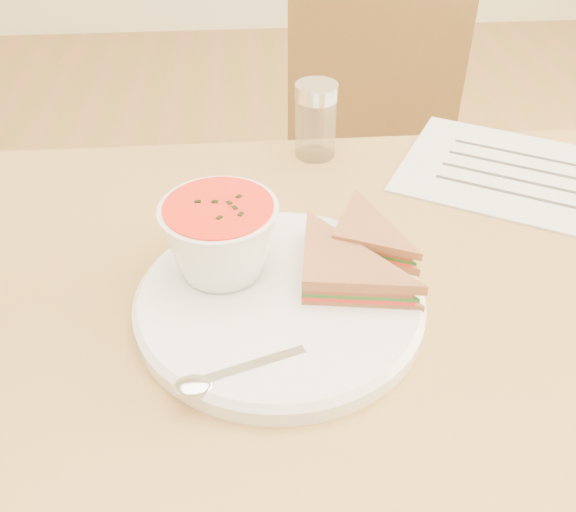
{
  "coord_description": "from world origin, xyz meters",
  "views": [
    {
      "loc": [
        -0.16,
        -0.46,
        1.19
      ],
      "look_at": [
        -0.12,
        0.02,
        0.8
      ],
      "focal_mm": 40.0,
      "sensor_mm": 36.0,
      "label": 1
    }
  ],
  "objects_px": {
    "condiment_shaker": "(316,121)",
    "dining_table": "(376,507)",
    "soup_bowl": "(221,241)",
    "plate": "(279,303)",
    "chair_far": "(361,215)"
  },
  "relations": [
    {
      "from": "dining_table",
      "to": "plate",
      "type": "bearing_deg",
      "value": 177.81
    },
    {
      "from": "dining_table",
      "to": "soup_bowl",
      "type": "xyz_separation_m",
      "value": [
        -0.18,
        0.05,
        0.43
      ]
    },
    {
      "from": "soup_bowl",
      "to": "condiment_shaker",
      "type": "xyz_separation_m",
      "value": [
        0.12,
        0.26,
        -0.01
      ]
    },
    {
      "from": "plate",
      "to": "chair_far",
      "type": "bearing_deg",
      "value": 71.3
    },
    {
      "from": "plate",
      "to": "condiment_shaker",
      "type": "bearing_deg",
      "value": 77.11
    },
    {
      "from": "dining_table",
      "to": "soup_bowl",
      "type": "relative_size",
      "value": 8.66
    },
    {
      "from": "dining_table",
      "to": "condiment_shaker",
      "type": "distance_m",
      "value": 0.53
    },
    {
      "from": "dining_table",
      "to": "chair_far",
      "type": "xyz_separation_m",
      "value": [
        0.09,
        0.64,
        0.03
      ]
    },
    {
      "from": "plate",
      "to": "condiment_shaker",
      "type": "relative_size",
      "value": 2.81
    },
    {
      "from": "soup_bowl",
      "to": "condiment_shaker",
      "type": "distance_m",
      "value": 0.29
    },
    {
      "from": "chair_far",
      "to": "plate",
      "type": "height_order",
      "value": "chair_far"
    },
    {
      "from": "chair_far",
      "to": "plate",
      "type": "relative_size",
      "value": 2.88
    },
    {
      "from": "soup_bowl",
      "to": "chair_far",
      "type": "bearing_deg",
      "value": 65.62
    },
    {
      "from": "plate",
      "to": "dining_table",
      "type": "bearing_deg",
      "value": -2.19
    },
    {
      "from": "condiment_shaker",
      "to": "dining_table",
      "type": "bearing_deg",
      "value": -79.18
    }
  ]
}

